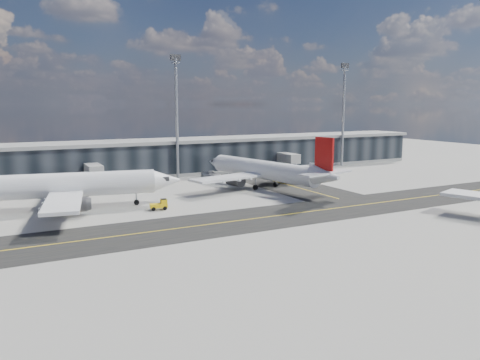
{
  "coord_description": "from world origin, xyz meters",
  "views": [
    {
      "loc": [
        -38.02,
        -57.48,
        17.49
      ],
      "look_at": [
        -2.46,
        10.89,
        5.0
      ],
      "focal_mm": 35.0,
      "sensor_mm": 36.0,
      "label": 1
    }
  ],
  "objects_px": {
    "airliner_redtail": "(265,170)",
    "service_van": "(212,175)",
    "baggage_tug": "(160,204)",
    "airliner_af": "(56,186)"
  },
  "relations": [
    {
      "from": "airliner_redtail",
      "to": "baggage_tug",
      "type": "height_order",
      "value": "airliner_redtail"
    },
    {
      "from": "airliner_redtail",
      "to": "service_van",
      "type": "xyz_separation_m",
      "value": [
        -4.38,
        17.63,
        -2.97
      ]
    },
    {
      "from": "airliner_af",
      "to": "airliner_redtail",
      "type": "distance_m",
      "value": 41.31
    },
    {
      "from": "airliner_af",
      "to": "airliner_redtail",
      "type": "bearing_deg",
      "value": 102.94
    },
    {
      "from": "service_van",
      "to": "airliner_af",
      "type": "bearing_deg",
      "value": -158.0
    },
    {
      "from": "service_van",
      "to": "airliner_redtail",
      "type": "bearing_deg",
      "value": -81.61
    },
    {
      "from": "baggage_tug",
      "to": "service_van",
      "type": "xyz_separation_m",
      "value": [
        21.58,
        27.27,
        -0.03
      ]
    },
    {
      "from": "airliner_af",
      "to": "baggage_tug",
      "type": "xyz_separation_m",
      "value": [
        15.32,
        -8.03,
        -3.17
      ]
    },
    {
      "from": "airliner_redtail",
      "to": "service_van",
      "type": "relative_size",
      "value": 6.28
    },
    {
      "from": "airliner_af",
      "to": "service_van",
      "type": "xyz_separation_m",
      "value": [
        36.9,
        19.25,
        -3.2
      ]
    }
  ]
}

